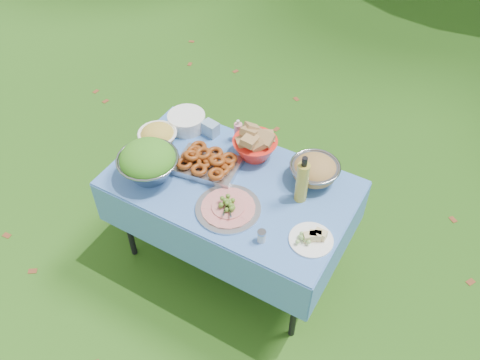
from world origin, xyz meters
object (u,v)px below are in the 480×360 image
at_px(picnic_table, 232,222).
at_px(bread_bowl, 255,144).
at_px(charcuterie_platter, 228,204).
at_px(oil_bottle, 302,179).
at_px(salad_bowl, 148,162).
at_px(plate_stack, 187,121).
at_px(pasta_bowl_steel, 315,170).

distance_m(picnic_table, bread_bowl, 0.55).
distance_m(charcuterie_platter, oil_bottle, 0.44).
xyz_separation_m(salad_bowl, plate_stack, (-0.07, 0.50, -0.07)).
bearing_deg(charcuterie_platter, oil_bottle, 41.35).
xyz_separation_m(salad_bowl, charcuterie_platter, (0.55, 0.01, -0.08)).
xyz_separation_m(bread_bowl, charcuterie_platter, (0.09, -0.47, -0.05)).
bearing_deg(plate_stack, picnic_table, -29.72).
distance_m(salad_bowl, bread_bowl, 0.66).
bearing_deg(bread_bowl, pasta_bowl_steel, -0.92).
height_order(plate_stack, charcuterie_platter, plate_stack).
relative_size(picnic_table, pasta_bowl_steel, 4.93).
bearing_deg(salad_bowl, charcuterie_platter, 0.83).
distance_m(salad_bowl, pasta_bowl_steel, 0.99).
xyz_separation_m(plate_stack, pasta_bowl_steel, (0.94, -0.02, 0.03)).
bearing_deg(bread_bowl, oil_bottle, -25.07).
xyz_separation_m(salad_bowl, oil_bottle, (0.87, 0.29, 0.04)).
xyz_separation_m(bread_bowl, pasta_bowl_steel, (0.41, -0.01, -0.02)).
relative_size(plate_stack, oil_bottle, 0.76).
bearing_deg(plate_stack, oil_bottle, -12.50).
relative_size(pasta_bowl_steel, charcuterie_platter, 0.79).
xyz_separation_m(salad_bowl, pasta_bowl_steel, (0.87, 0.47, -0.04)).
distance_m(picnic_table, charcuterie_platter, 0.48).
distance_m(picnic_table, pasta_bowl_steel, 0.68).
relative_size(salad_bowl, oil_bottle, 1.12).
height_order(pasta_bowl_steel, oil_bottle, oil_bottle).
bearing_deg(pasta_bowl_steel, bread_bowl, 179.08).
bearing_deg(salad_bowl, pasta_bowl_steel, 28.57).
height_order(salad_bowl, plate_stack, salad_bowl).
bearing_deg(pasta_bowl_steel, salad_bowl, -151.43).
relative_size(bread_bowl, pasta_bowl_steel, 0.96).
distance_m(plate_stack, pasta_bowl_steel, 0.94).
xyz_separation_m(picnic_table, bread_bowl, (0.01, 0.28, 0.47)).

